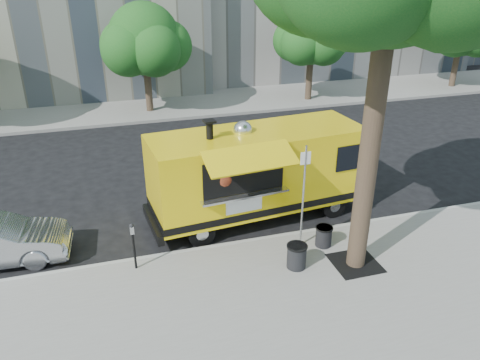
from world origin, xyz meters
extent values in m
plane|color=black|center=(0.00, 0.00, 0.00)|extent=(120.00, 120.00, 0.00)
cube|color=gray|center=(0.00, -4.00, 0.07)|extent=(60.00, 6.00, 0.15)
cube|color=#999993|center=(0.00, -0.93, 0.07)|extent=(60.00, 0.14, 0.16)
cube|color=gray|center=(0.00, 13.50, 0.07)|extent=(60.00, 5.00, 0.15)
cylinder|color=#33261C|center=(2.60, -2.80, 3.40)|extent=(0.48, 0.48, 6.50)
cube|color=black|center=(2.60, -2.80, 0.15)|extent=(1.20, 1.20, 0.02)
cylinder|color=#33261C|center=(-1.00, 12.70, 1.45)|extent=(0.36, 0.36, 2.60)
sphere|color=#15511A|center=(-1.00, 12.70, 3.85)|extent=(3.60, 3.60, 3.60)
cylinder|color=#33261C|center=(8.00, 12.40, 1.45)|extent=(0.36, 0.36, 2.60)
sphere|color=#15511A|center=(8.00, 12.40, 3.74)|extent=(3.24, 3.24, 3.24)
cylinder|color=#33261C|center=(18.00, 12.60, 1.45)|extent=(0.36, 0.36, 2.60)
sphere|color=#15511A|center=(18.00, 12.60, 3.91)|extent=(3.78, 3.78, 3.78)
cylinder|color=silver|center=(1.55, -1.55, 1.65)|extent=(0.06, 0.06, 3.00)
cube|color=white|center=(1.55, -1.55, 2.80)|extent=(0.28, 0.02, 0.35)
cylinder|color=black|center=(-3.00, -1.35, 0.68)|extent=(0.06, 0.06, 1.05)
cube|color=silver|center=(-3.00, -1.35, 1.30)|extent=(0.10, 0.08, 0.22)
sphere|color=black|center=(-3.00, -1.35, 1.43)|extent=(0.11, 0.11, 0.11)
cube|color=yellow|center=(0.96, 0.60, 1.67)|extent=(6.67, 2.81, 2.34)
cube|color=black|center=(0.96, 0.60, 0.72)|extent=(6.69, 2.83, 0.22)
cube|color=black|center=(4.27, 0.92, 0.45)|extent=(0.38, 2.09, 0.30)
cube|color=black|center=(-2.34, 0.28, 0.45)|extent=(0.38, 2.09, 0.30)
cube|color=black|center=(4.21, 0.92, 2.05)|extent=(0.22, 1.75, 0.95)
cylinder|color=black|center=(3.29, -0.10, 0.40)|extent=(0.82, 0.36, 0.80)
cylinder|color=black|center=(3.11, 1.73, 0.40)|extent=(0.82, 0.36, 0.80)
cylinder|color=black|center=(-1.08, -0.52, 0.40)|extent=(0.82, 0.36, 0.80)
cylinder|color=black|center=(-1.26, 1.31, 0.40)|extent=(0.82, 0.36, 0.80)
cube|color=black|center=(0.17, -0.52, 2.05)|extent=(2.40, 0.41, 1.05)
cube|color=silver|center=(0.19, -0.68, 1.48)|extent=(2.62, 0.60, 0.06)
cube|color=yellow|center=(0.22, -1.04, 2.76)|extent=(2.57, 1.18, 0.42)
cube|color=white|center=(0.18, -0.60, 1.17)|extent=(1.10, 0.15, 0.50)
cylinder|color=black|center=(-0.52, 0.46, 3.09)|extent=(0.20, 0.20, 0.55)
sphere|color=silver|center=(0.55, 0.76, 2.89)|extent=(0.56, 0.56, 0.56)
sphere|color=#9A4721|center=(-0.40, -0.28, 2.00)|extent=(0.84, 0.84, 0.84)
cylinder|color=#FF590C|center=(-0.38, -0.51, 1.87)|extent=(0.35, 0.15, 0.34)
cylinder|color=black|center=(2.16, -1.76, 0.44)|extent=(0.45, 0.45, 0.59)
cylinder|color=black|center=(2.16, -1.76, 0.72)|extent=(0.49, 0.49, 0.04)
cylinder|color=black|center=(1.03, -2.49, 0.48)|extent=(0.50, 0.50, 0.66)
cylinder|color=black|center=(1.03, -2.49, 0.79)|extent=(0.55, 0.55, 0.04)
camera|label=1|loc=(-3.25, -11.77, 7.48)|focal=35.00mm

